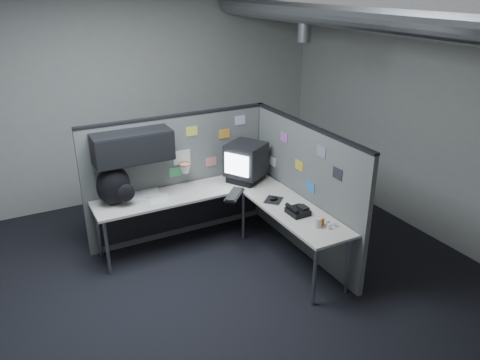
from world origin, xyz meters
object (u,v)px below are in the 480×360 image
monitor (246,162)px  backpack (115,186)px  phone (297,211)px  keyboard (234,195)px  desk (216,205)px

monitor → backpack: bearing=-168.4°
monitor → backpack: (-1.67, 0.07, -0.03)m
phone → backpack: 2.10m
keyboard → backpack: bearing=160.0°
phone → monitor: bearing=101.5°
desk → backpack: 1.21m
backpack → monitor: bearing=-22.1°
desk → phone: (0.61, -0.85, 0.16)m
desk → phone: 1.06m
phone → backpack: bearing=154.5°
monitor → phone: bearing=-73.4°
backpack → phone: bearing=-54.2°
keyboard → backpack: backpack is taller
monitor → phone: (0.05, -1.11, -0.22)m
monitor → phone: 1.13m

